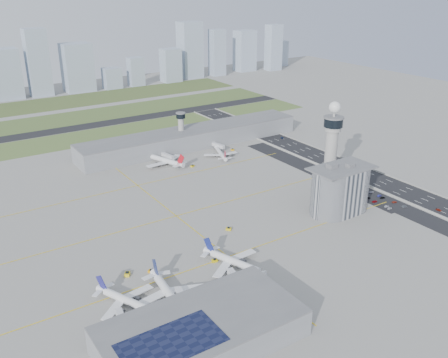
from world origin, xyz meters
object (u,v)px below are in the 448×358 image
jet_bridge_far_1 (213,145)px  car_lot_2 (375,201)px  airplane_near_b (169,290)px  car_lot_9 (379,196)px  jet_bridge_near_0 (126,332)px  airplane_far_a (164,157)px  car_lot_7 (394,202)px  car_hw_1 (340,164)px  jet_bridge_near_2 (241,287)px  car_lot_11 (360,188)px  airplane_far_b (221,151)px  secondary_tower (181,127)px  car_lot_4 (359,195)px  car_lot_8 (383,198)px  car_hw_0 (439,210)px  admin_building (340,190)px  car_lot_3 (368,198)px  car_hw_2 (282,138)px  car_lot_6 (404,206)px  car_lot_0 (390,208)px  car_lot_5 (355,192)px  tug_4 (192,166)px  tug_3 (229,229)px  control_tower (332,143)px  tug_0 (127,274)px  tug_5 (232,150)px  jet_bridge_far_0 (163,155)px  tug_2 (215,260)px  car_lot_1 (387,206)px  car_hw_4 (233,125)px  jet_bridge_near_1 (187,308)px  airplane_near_a (128,297)px  tug_1 (151,271)px

jet_bridge_far_1 → car_lot_2: (31.13, -157.60, -2.29)m
airplane_near_b → car_lot_9: size_ratio=11.12×
jet_bridge_near_0 → car_lot_2: bearing=-69.8°
airplane_near_b → airplane_far_a: airplane_far_a is taller
car_lot_7 → car_hw_1: bearing=-8.1°
jet_bridge_near_2 → car_lot_11: bearing=-58.5°
airplane_far_b → secondary_tower: bearing=41.3°
car_lot_4 → car_lot_8: 16.21m
jet_bridge_far_1 → car_hw_0: jet_bridge_far_1 is taller
secondary_tower → admin_building: size_ratio=0.76×
jet_bridge_near_0 → car_hw_1: size_ratio=4.18×
car_lot_3 → car_hw_2: 144.83m
car_lot_2 → car_lot_7: car_lot_2 is taller
car_lot_3 → car_lot_6: size_ratio=0.97×
car_lot_0 → car_lot_5: car_lot_0 is taller
tug_4 → car_hw_1: 120.21m
tug_3 → car_lot_0: bearing=119.1°
control_tower → car_lot_4: control_tower is taller
tug_0 → car_lot_7: bearing=-151.4°
secondary_tower → jet_bridge_far_1: bearing=-39.3°
tug_5 → car_lot_9: 141.33m
jet_bridge_far_0 → tug_2: size_ratio=4.75×
jet_bridge_far_0 → car_hw_1: (114.14, -92.47, -2.30)m
tug_4 → car_lot_4: (69.46, -112.99, -0.28)m
tug_3 → tug_5: size_ratio=1.06×
airplane_near_b → car_lot_8: size_ratio=11.24×
airplane_far_b → car_lot_3: 135.12m
car_lot_1 → car_hw_4: size_ratio=1.02×
car_lot_2 → car_lot_4: car_lot_4 is taller
tug_4 → car_lot_6: (80.39, -143.22, -0.31)m
car_lot_6 → car_lot_9: bearing=5.1°
airplane_near_b → car_lot_2: size_ratio=10.73×
car_lot_0 → car_hw_0: 31.54m
admin_building → car_hw_4: (55.34, 202.92, -14.70)m
car_lot_7 → admin_building: bearing=83.5°
jet_bridge_far_1 → car_lot_8: (40.42, -156.47, -2.20)m
jet_bridge_far_0 → car_lot_3: size_ratio=3.39×
car_lot_6 → car_lot_9: (-0.07, 20.95, 0.05)m
car_lot_4 → car_hw_0: 52.64m
car_hw_1 → jet_bridge_far_1: bearing=134.1°
secondary_tower → car_hw_0: secondary_tower is taller
car_lot_4 → car_lot_3: bearing=-168.4°
tug_3 → car_lot_7: size_ratio=0.85×
airplane_near_b → jet_bridge_near_1: 13.49m
secondary_tower → airplane_near_a: size_ratio=0.84×
tug_1 → car_hw_1: 207.27m
tug_5 → airplane_far_a: bearing=-56.1°
airplane_near_a → car_lot_9: 197.97m
car_lot_4 → car_lot_5: bearing=-14.6°
car_lot_9 → car_hw_4: 202.33m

